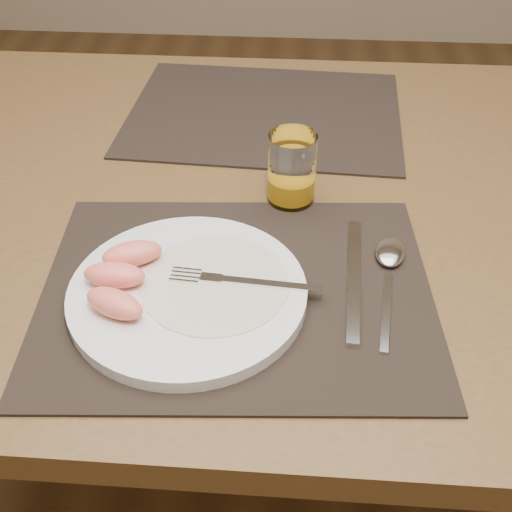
% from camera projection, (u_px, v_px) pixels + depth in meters
% --- Properties ---
extents(ground, '(5.00, 5.00, 0.00)m').
position_uv_depth(ground, '(252.00, 474.00, 1.39)').
color(ground, '#54381C').
rests_on(ground, ground).
extents(table, '(1.40, 0.90, 0.75)m').
position_uv_depth(table, '(250.00, 233.00, 0.97)').
color(table, brown).
rests_on(table, ground).
extents(placemat_near, '(0.47, 0.38, 0.00)m').
position_uv_depth(placemat_near, '(237.00, 291.00, 0.74)').
color(placemat_near, black).
rests_on(placemat_near, table).
extents(placemat_far, '(0.47, 0.37, 0.00)m').
position_uv_depth(placemat_far, '(265.00, 113.00, 1.08)').
color(placemat_far, black).
rests_on(placemat_far, table).
extents(plate, '(0.27, 0.27, 0.02)m').
position_uv_depth(plate, '(188.00, 293.00, 0.73)').
color(plate, white).
rests_on(plate, placemat_near).
extents(plate_dressing, '(0.17, 0.17, 0.00)m').
position_uv_depth(plate_dressing, '(215.00, 283.00, 0.73)').
color(plate_dressing, white).
rests_on(plate_dressing, plate).
extents(fork, '(0.18, 0.03, 0.00)m').
position_uv_depth(fork, '(232.00, 280.00, 0.73)').
color(fork, silver).
rests_on(fork, plate).
extents(knife, '(0.03, 0.22, 0.01)m').
position_uv_depth(knife, '(354.00, 288.00, 0.74)').
color(knife, silver).
rests_on(knife, placemat_near).
extents(spoon, '(0.05, 0.19, 0.01)m').
position_uv_depth(spoon, '(389.00, 260.00, 0.77)').
color(spoon, silver).
rests_on(spoon, placemat_near).
extents(juice_glass, '(0.06, 0.06, 0.10)m').
position_uv_depth(juice_glass, '(292.00, 172.00, 0.85)').
color(juice_glass, white).
rests_on(juice_glass, placemat_near).
extents(grapefruit_wedges, '(0.09, 0.14, 0.03)m').
position_uv_depth(grapefruit_wedges, '(121.00, 277.00, 0.71)').
color(grapefruit_wedges, '#FF7D68').
rests_on(grapefruit_wedges, plate).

